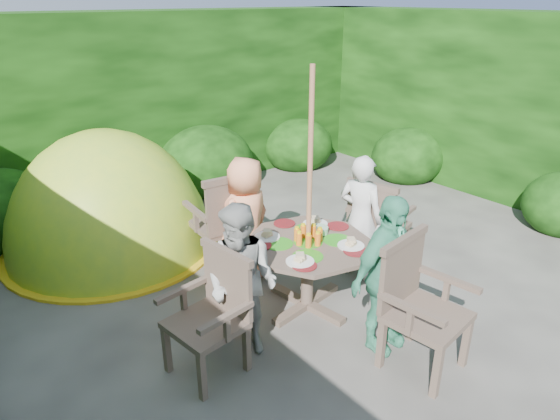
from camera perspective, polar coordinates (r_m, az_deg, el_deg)
ground at (r=4.87m, az=6.25°, el=-10.23°), size 60.00×60.00×0.00m
hedge_enclosure at (r=5.28m, az=-3.40°, el=7.57°), size 9.00×9.00×2.50m
patio_table at (r=4.47m, az=3.24°, el=-4.87°), size 1.32×1.32×0.81m
parasol_pole at (r=4.24m, az=3.37°, el=1.43°), size 0.05×0.05×2.20m
garden_chair_right at (r=5.30m, az=10.97°, el=-1.35°), size 0.63×0.68×0.95m
garden_chair_left at (r=3.85m, az=-7.64°, el=-11.45°), size 0.57×0.62×0.93m
garden_chair_back at (r=5.15m, az=-6.23°, el=-1.15°), size 0.68×0.62×1.04m
garden_chair_front at (r=3.98m, az=15.48°, el=-10.24°), size 0.67×0.61×1.00m
child_right at (r=5.01m, az=9.15°, el=-0.91°), size 0.42×0.54×1.29m
child_left at (r=3.94m, az=-4.39°, el=-8.09°), size 0.70×0.76×1.26m
child_back at (r=4.93m, az=-3.87°, el=-1.16°), size 0.70×0.53×1.28m
child_front at (r=4.02m, az=12.03°, el=-7.29°), size 0.80×0.37×1.33m
dome_tent at (r=6.10m, az=-18.43°, el=-4.05°), size 2.64×2.64×2.74m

